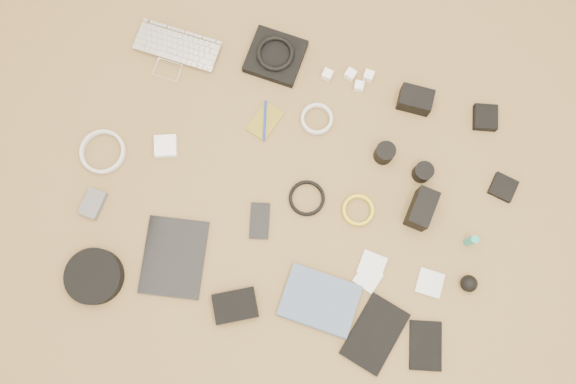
% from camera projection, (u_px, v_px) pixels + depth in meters
% --- Properties ---
extents(laptop, '(0.31, 0.23, 0.02)m').
position_uv_depth(laptop, '(173.00, 57.00, 1.99)').
color(laptop, silver).
rests_on(laptop, ground).
extents(headphone_pouch, '(0.20, 0.19, 0.03)m').
position_uv_depth(headphone_pouch, '(275.00, 56.00, 1.98)').
color(headphone_pouch, black).
rests_on(headphone_pouch, ground).
extents(headphones, '(0.18, 0.18, 0.02)m').
position_uv_depth(headphones, '(275.00, 53.00, 1.96)').
color(headphones, black).
rests_on(headphones, headphone_pouch).
extents(charger_a, '(0.04, 0.04, 0.03)m').
position_uv_depth(charger_a, '(327.00, 75.00, 1.97)').
color(charger_a, white).
rests_on(charger_a, ground).
extents(charger_b, '(0.04, 0.04, 0.03)m').
position_uv_depth(charger_b, '(350.00, 75.00, 1.97)').
color(charger_b, white).
rests_on(charger_b, ground).
extents(charger_c, '(0.04, 0.04, 0.03)m').
position_uv_depth(charger_c, '(369.00, 76.00, 1.97)').
color(charger_c, white).
rests_on(charger_c, ground).
extents(charger_d, '(0.03, 0.03, 0.03)m').
position_uv_depth(charger_d, '(359.00, 86.00, 1.96)').
color(charger_d, white).
rests_on(charger_d, ground).
extents(dslr_camera, '(0.11, 0.08, 0.07)m').
position_uv_depth(dslr_camera, '(415.00, 100.00, 1.94)').
color(dslr_camera, black).
rests_on(dslr_camera, ground).
extents(lens_pouch, '(0.09, 0.10, 0.03)m').
position_uv_depth(lens_pouch, '(485.00, 118.00, 1.94)').
color(lens_pouch, black).
rests_on(lens_pouch, ground).
extents(notebook_olive, '(0.12, 0.14, 0.01)m').
position_uv_depth(notebook_olive, '(265.00, 121.00, 1.95)').
color(notebook_olive, olive).
rests_on(notebook_olive, ground).
extents(pen_blue, '(0.04, 0.14, 0.01)m').
position_uv_depth(pen_blue, '(265.00, 120.00, 1.94)').
color(pen_blue, '#1426A9').
rests_on(pen_blue, notebook_olive).
extents(cable_white_a, '(0.12, 0.12, 0.01)m').
position_uv_depth(cable_white_a, '(317.00, 120.00, 1.95)').
color(cable_white_a, silver).
rests_on(cable_white_a, ground).
extents(lens_a, '(0.08, 0.08, 0.07)m').
position_uv_depth(lens_a, '(385.00, 153.00, 1.89)').
color(lens_a, black).
rests_on(lens_a, ground).
extents(lens_b, '(0.07, 0.07, 0.06)m').
position_uv_depth(lens_b, '(423.00, 172.00, 1.89)').
color(lens_b, black).
rests_on(lens_b, ground).
extents(card_reader, '(0.10, 0.10, 0.02)m').
position_uv_depth(card_reader, '(503.00, 187.00, 1.90)').
color(card_reader, black).
rests_on(card_reader, ground).
extents(power_brick, '(0.09, 0.09, 0.03)m').
position_uv_depth(power_brick, '(166.00, 146.00, 1.92)').
color(power_brick, white).
rests_on(power_brick, ground).
extents(cable_white_b, '(0.16, 0.16, 0.01)m').
position_uv_depth(cable_white_b, '(103.00, 152.00, 1.92)').
color(cable_white_b, silver).
rests_on(cable_white_b, ground).
extents(cable_black, '(0.12, 0.12, 0.01)m').
position_uv_depth(cable_black, '(307.00, 199.00, 1.89)').
color(cable_black, black).
rests_on(cable_black, ground).
extents(cable_yellow, '(0.12, 0.12, 0.01)m').
position_uv_depth(cable_yellow, '(358.00, 210.00, 1.89)').
color(cable_yellow, yellow).
rests_on(cable_yellow, ground).
extents(flash, '(0.09, 0.13, 0.09)m').
position_uv_depth(flash, '(422.00, 209.00, 1.84)').
color(flash, black).
rests_on(flash, ground).
extents(lens_cleaner, '(0.03, 0.03, 0.09)m').
position_uv_depth(lens_cleaner, '(471.00, 241.00, 1.83)').
color(lens_cleaner, teal).
rests_on(lens_cleaner, ground).
extents(battery_charger, '(0.07, 0.10, 0.03)m').
position_uv_depth(battery_charger, '(93.00, 204.00, 1.88)').
color(battery_charger, '#545559').
rests_on(battery_charger, ground).
extents(tablet, '(0.23, 0.28, 0.01)m').
position_uv_depth(tablet, '(174.00, 257.00, 1.85)').
color(tablet, black).
rests_on(tablet, ground).
extents(phone, '(0.09, 0.13, 0.01)m').
position_uv_depth(phone, '(260.00, 221.00, 1.88)').
color(phone, black).
rests_on(phone, ground).
extents(filter_case_left, '(0.10, 0.10, 0.01)m').
position_uv_depth(filter_case_left, '(368.00, 278.00, 1.84)').
color(filter_case_left, silver).
rests_on(filter_case_left, ground).
extents(filter_case_mid, '(0.09, 0.09, 0.01)m').
position_uv_depth(filter_case_mid, '(372.00, 265.00, 1.85)').
color(filter_case_mid, silver).
rests_on(filter_case_mid, ground).
extents(filter_case_right, '(0.09, 0.09, 0.01)m').
position_uv_depth(filter_case_right, '(430.00, 283.00, 1.84)').
color(filter_case_right, silver).
rests_on(filter_case_right, ground).
extents(air_blower, '(0.07, 0.07, 0.06)m').
position_uv_depth(air_blower, '(469.00, 284.00, 1.82)').
color(air_blower, black).
rests_on(air_blower, ground).
extents(headphone_case, '(0.20, 0.20, 0.05)m').
position_uv_depth(headphone_case, '(94.00, 276.00, 1.82)').
color(headphone_case, black).
rests_on(headphone_case, ground).
extents(drive_case, '(0.17, 0.15, 0.03)m').
position_uv_depth(drive_case, '(235.00, 306.00, 1.81)').
color(drive_case, black).
rests_on(drive_case, ground).
extents(paperback, '(0.25, 0.20, 0.02)m').
position_uv_depth(paperback, '(311.00, 327.00, 1.80)').
color(paperback, '#455876').
rests_on(paperback, ground).
extents(notebook_black_a, '(0.20, 0.26, 0.02)m').
position_uv_depth(notebook_black_a, '(375.00, 334.00, 1.80)').
color(notebook_black_a, black).
rests_on(notebook_black_a, ground).
extents(notebook_black_b, '(0.13, 0.17, 0.01)m').
position_uv_depth(notebook_black_b, '(425.00, 345.00, 1.80)').
color(notebook_black_b, black).
rests_on(notebook_black_b, ground).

